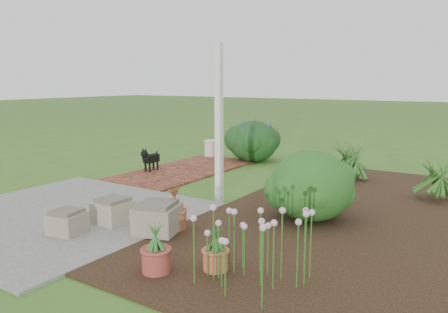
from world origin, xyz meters
The scene contains 18 objects.
ground centered at (0.00, 0.00, 0.00)m, with size 80.00×80.00×0.00m, color #3D6720.
concrete_patio centered at (-1.25, -1.75, 0.02)m, with size 3.50×3.50×0.04m, color #62625F.
brick_path centered at (-1.70, 1.75, 0.02)m, with size 1.60×3.50×0.04m, color brown.
garden_bed centered at (2.50, 0.50, 0.01)m, with size 4.00×7.00×0.03m, color black.
veranda_post centered at (0.30, 0.10, 1.25)m, with size 0.10×0.10×2.50m, color white.
stone_trough_near centered at (-0.46, -2.23, 0.17)m, with size 0.39×0.39×0.26m, color gray.
stone_trough_mid centered at (-0.29, -1.61, 0.19)m, with size 0.44×0.44×0.29m, color gray.
stone_trough_far centered at (0.48, -1.59, 0.21)m, with size 0.51×0.51×0.34m, color #746858.
black_dog centered at (-2.20, 1.22, 0.32)m, with size 0.18×0.55×0.47m.
cream_ceramic_urn centered at (-2.21, 3.48, 0.24)m, with size 0.30×0.30×0.40m, color beige.
evergreen_shrub centered at (1.87, 0.06, 0.52)m, with size 1.16×1.16×0.99m, color #133C13.
agapanthus_clump_back centered at (3.22, 2.07, 0.46)m, with size 0.95×0.95×0.86m, color #124112, non-canonical shape.
agapanthus_clump_front centered at (1.58, 2.82, 0.49)m, with size 1.02×1.02×0.91m, color #104313, non-canonical shape.
pink_flower_patch centered at (2.16, -2.15, 0.40)m, with size 1.14×1.14×0.73m, color #113D0F, non-canonical shape.
terracotta_pot_bronze centered at (0.56, -1.34, 0.15)m, with size 0.31×0.31×0.25m, color #975033.
terracotta_pot_small_left centered at (1.71, -2.10, 0.14)m, with size 0.26×0.26×0.22m, color #B75C3D.
terracotta_pot_small_right centered at (1.23, -2.47, 0.15)m, with size 0.29×0.29×0.24m, color #953A32.
purple_flowering_bush centered at (-1.05, 3.64, 0.51)m, with size 1.20×1.20×1.02m, color black.
Camera 1 is at (4.06, -5.58, 1.93)m, focal length 35.00 mm.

